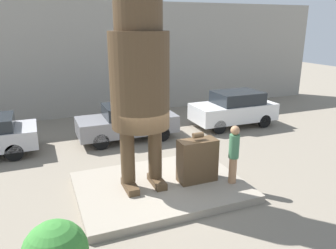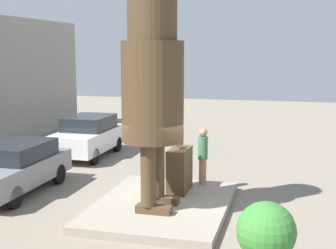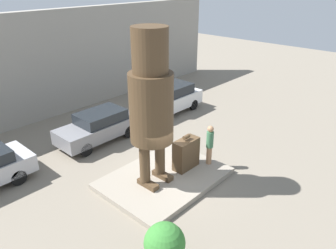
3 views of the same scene
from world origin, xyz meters
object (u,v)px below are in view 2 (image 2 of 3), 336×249
at_px(giant_suitcase, 180,170).
at_px(planter_pot, 266,234).
at_px(statue_figure, 153,77).
at_px(parked_car_grey, 16,167).
at_px(tourist, 203,154).
at_px(parked_car_white, 88,136).

height_order(giant_suitcase, planter_pot, giant_suitcase).
relative_size(giant_suitcase, planter_pot, 1.04).
height_order(statue_figure, parked_car_grey, statue_figure).
relative_size(giant_suitcase, parked_car_grey, 0.37).
bearing_deg(statue_figure, planter_pot, -130.18).
relative_size(tourist, planter_pot, 1.21).
xyz_separation_m(giant_suitcase, planter_pot, (-4.22, -2.74, -0.05)).
bearing_deg(planter_pot, tourist, 23.37).
relative_size(statue_figure, parked_car_white, 1.48).
distance_m(statue_figure, parked_car_grey, 5.56).
bearing_deg(statue_figure, parked_car_white, 37.10).
xyz_separation_m(parked_car_white, planter_pot, (-8.78, -7.75, -0.04)).
distance_m(parked_car_white, planter_pot, 11.71).
xyz_separation_m(tourist, parked_car_white, (3.65, 5.53, -0.32)).
xyz_separation_m(parked_car_grey, planter_pot, (-3.49, -7.74, 0.02)).
relative_size(giant_suitcase, tourist, 0.86).
bearing_deg(giant_suitcase, parked_car_white, 47.68).
bearing_deg(parked_car_grey, statue_figure, 79.11).
height_order(tourist, planter_pot, tourist).
distance_m(statue_figure, giant_suitcase, 3.26).
bearing_deg(tourist, parked_car_grey, 106.59).
xyz_separation_m(statue_figure, parked_car_white, (6.19, 4.68, -2.82)).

